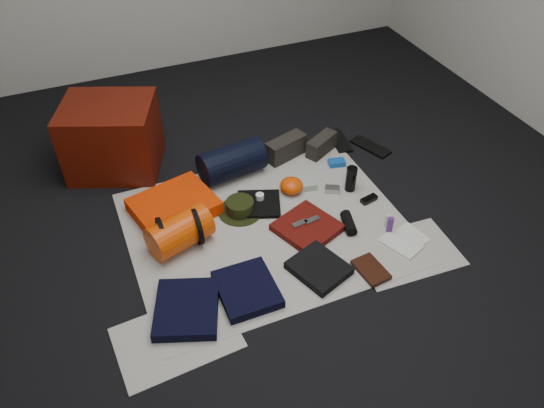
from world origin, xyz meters
name	(u,v)px	position (x,y,z in m)	size (l,w,h in m)	color
floor	(267,228)	(0.00, 0.00, -0.01)	(4.50, 4.50, 0.02)	black
newspaper_mat	(267,227)	(0.00, 0.00, 0.00)	(1.60, 1.30, 0.01)	beige
newspaper_sheet_front_left	(177,338)	(-0.70, -0.55, 0.00)	(0.58, 0.40, 0.00)	beige
newspaper_sheet_front_right	(406,253)	(0.65, -0.50, 0.00)	(0.58, 0.40, 0.00)	beige
red_cabinet	(112,137)	(-0.70, 0.95, 0.24)	(0.57, 0.47, 0.47)	#521006
sleeping_pad	(174,206)	(-0.47, 0.34, 0.05)	(0.48, 0.39, 0.09)	#EF3302
stuff_sack	(180,232)	(-0.51, 0.05, 0.11)	(0.21, 0.21, 0.35)	#D43D03
sack_strap_left	(162,236)	(-0.61, 0.05, 0.11)	(0.22, 0.22, 0.03)	black
sack_strap_right	(197,226)	(-0.41, 0.05, 0.11)	(0.22, 0.22, 0.03)	black
navy_duffel	(232,161)	(-0.02, 0.55, 0.12)	(0.22, 0.22, 0.42)	black
boonie_brim	(240,211)	(-0.10, 0.19, 0.01)	(0.28, 0.28, 0.01)	black
boonie_crown	(240,206)	(-0.10, 0.19, 0.05)	(0.17, 0.17, 0.07)	black
hiking_boot_left	(286,148)	(0.39, 0.60, 0.08)	(0.29, 0.11, 0.15)	#28251F
hiking_boot_right	(322,145)	(0.64, 0.55, 0.07)	(0.25, 0.09, 0.12)	#28251F
flip_flop_left	(339,141)	(0.82, 0.62, 0.01)	(0.11, 0.29, 0.02)	black
flip_flop_right	(371,147)	(0.99, 0.47, 0.01)	(0.11, 0.29, 0.02)	black
trousers_navy_a	(187,309)	(-0.61, -0.43, 0.03)	(0.31, 0.36, 0.06)	black
trousers_navy_b	(247,289)	(-0.28, -0.42, 0.03)	(0.29, 0.34, 0.05)	black
trousers_charcoal	(319,268)	(0.13, -0.43, 0.03)	(0.26, 0.29, 0.05)	black
black_tshirt	(259,204)	(0.03, 0.19, 0.02)	(0.26, 0.25, 0.03)	black
red_shirt	(307,227)	(0.21, -0.12, 0.03)	(0.32, 0.32, 0.04)	#510D08
orange_stuff_sack	(292,186)	(0.27, 0.24, 0.05)	(0.15, 0.15, 0.10)	#D43D03
first_aid_pouch	(301,183)	(0.35, 0.27, 0.03)	(0.18, 0.14, 0.05)	#98A099
water_bottle	(351,179)	(0.63, 0.11, 0.09)	(0.07, 0.07, 0.17)	black
speaker	(349,223)	(0.45, -0.19, 0.04)	(0.06, 0.06, 0.17)	black
compact_camera	(332,189)	(0.51, 0.14, 0.02)	(0.09, 0.05, 0.04)	#A2A1A6
cyan_case	(337,163)	(0.67, 0.38, 0.02)	(0.11, 0.07, 0.04)	#104DA1
toiletry_purple	(390,225)	(0.65, -0.32, 0.06)	(0.04, 0.04, 0.11)	#4E2474
toiletry_clear	(388,221)	(0.66, -0.28, 0.05)	(0.03, 0.03, 0.09)	beige
paperback_book	(371,270)	(0.39, -0.55, 0.02)	(0.13, 0.20, 0.03)	black
map_booklet	(401,243)	(0.66, -0.44, 0.01)	(0.15, 0.22, 0.01)	silver
map_printout	(411,236)	(0.75, -0.40, 0.01)	(0.14, 0.18, 0.01)	silver
sunglasses	(369,199)	(0.68, -0.03, 0.02)	(0.11, 0.05, 0.03)	black
key_cluster	(192,333)	(-0.62, -0.56, 0.01)	(0.08, 0.08, 0.01)	#A2A1A6
tape_roll	(260,197)	(0.05, 0.22, 0.05)	(0.05, 0.05, 0.04)	silver
energy_bar_a	(300,224)	(0.17, -0.10, 0.06)	(0.10, 0.04, 0.01)	#A2A1A6
energy_bar_b	(312,220)	(0.25, -0.10, 0.06)	(0.10, 0.04, 0.01)	#A2A1A6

